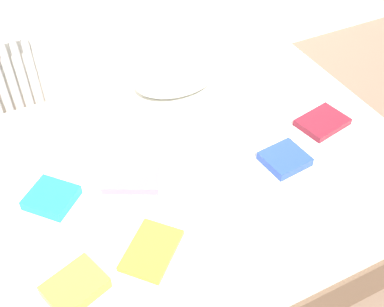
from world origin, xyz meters
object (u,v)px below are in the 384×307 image
textbook_white (205,140)px  textbook_blue (285,159)px  textbook_yellow (151,250)px  textbook_maroon (322,122)px  pillow (175,78)px  textbook_pink (131,180)px  bed (196,193)px  textbook_teal (51,198)px  textbook_lime (75,287)px

textbook_white → textbook_blue: bearing=-78.8°
textbook_white → textbook_yellow: (-0.47, -0.45, -0.01)m
textbook_white → textbook_blue: textbook_white is taller
textbook_maroon → pillow: bearing=119.1°
textbook_white → textbook_yellow: 0.65m
textbook_yellow → textbook_maroon: 1.10m
textbook_blue → textbook_pink: bearing=158.2°
textbook_pink → textbook_blue: textbook_blue is taller
textbook_blue → bed: bearing=142.9°
textbook_pink → textbook_teal: bearing=-161.7°
textbook_pink → textbook_teal: 0.34m
pillow → textbook_lime: bearing=-131.3°
textbook_teal → textbook_maroon: 1.34m
bed → textbook_yellow: (-0.39, -0.39, 0.26)m
textbook_teal → textbook_white: bearing=-40.0°
textbook_lime → textbook_yellow: bearing=-12.9°
bed → textbook_maroon: textbook_maroon is taller
textbook_white → textbook_maroon: size_ratio=0.91×
pillow → textbook_lime: (-0.85, -0.96, -0.04)m
textbook_teal → textbook_maroon: (1.33, -0.11, -0.01)m
textbook_lime → textbook_yellow: size_ratio=0.82×
textbook_blue → textbook_teal: 1.04m
textbook_pink → textbook_white: bearing=38.5°
bed → textbook_lime: size_ratio=9.83×
textbook_lime → textbook_blue: bearing=-7.4°
pillow → textbook_blue: 0.78m
textbook_pink → textbook_yellow: (-0.06, -0.37, -0.01)m
pillow → textbook_teal: 0.96m
bed → textbook_white: 0.30m
textbook_white → textbook_maroon: 0.61m
pillow → textbook_pink: (-0.48, -0.56, -0.05)m
textbook_lime → textbook_blue: textbook_lime is taller
bed → textbook_teal: bearing=177.0°
textbook_pink → textbook_maroon: same height
textbook_lime → textbook_blue: size_ratio=1.07×
textbook_pink → textbook_maroon: bearing=23.7°
bed → pillow: (0.15, 0.54, 0.31)m
bed → textbook_yellow: bearing=-135.3°
pillow → textbook_white: (-0.07, -0.48, -0.04)m
pillow → bed: bearing=-105.1°
textbook_pink → textbook_lime: textbook_lime is taller
pillow → textbook_lime: size_ratio=2.26×
pillow → textbook_pink: 0.74m
textbook_lime → textbook_teal: (0.03, 0.45, -0.00)m
textbook_pink → textbook_yellow: 0.38m
textbook_pink → textbook_lime: 0.55m
textbook_lime → textbook_teal: bearing=67.4°
textbook_lime → textbook_maroon: bearing=-4.5°
textbook_yellow → textbook_teal: size_ratio=1.32×
textbook_white → textbook_teal: size_ratio=1.14×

